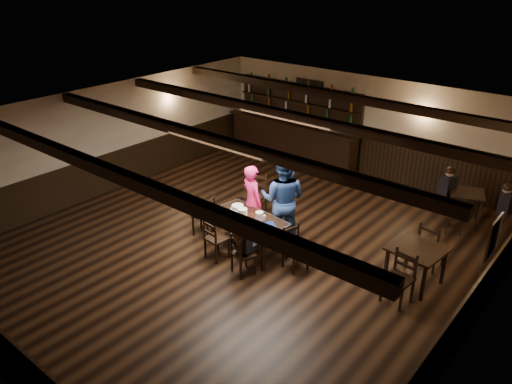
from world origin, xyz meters
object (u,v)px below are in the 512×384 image
Objects in this scene: chair_near_left at (214,236)px; bar_counter at (294,135)px; man_blue at (283,200)px; woman_pink at (252,201)px; dining_table at (249,220)px; chair_near_right at (240,252)px; cake at (238,207)px.

bar_counter is at bearing 110.15° from chair_near_left.
chair_near_left is 0.44× the size of man_blue.
man_blue reaches higher than chair_near_left.
chair_near_left is 1.23m from woman_pink.
dining_table is 0.81m from man_blue.
bar_counter is at bearing -48.33° from woman_pink.
dining_table is 0.92m from chair_near_right.
man_blue is (0.32, 0.68, 0.31)m from dining_table.
chair_near_right is at bearing -6.24° from chair_near_left.
bar_counter is at bearing 112.40° from cake.
dining_table is at bearing -14.68° from cake.
chair_near_left is (-0.32, -0.70, -0.17)m from dining_table.
dining_table is 0.43m from cake.
woman_pink is 5.29× the size of cake.
chair_near_left reaches higher than dining_table.
bar_counter is at bearing 115.91° from dining_table.
woman_pink is at bearing 80.78° from cake.
dining_table is 0.79m from chair_near_left.
man_blue reaches higher than woman_pink.
dining_table is at bearing 119.04° from chair_near_right.
chair_near_left is at bearing -69.85° from bar_counter.
bar_counter is (-2.78, 5.62, 0.24)m from chair_near_right.
woman_pink is 0.37× the size of bar_counter.
chair_near_right is 0.42× the size of man_blue.
cake is (-0.06, -0.39, -0.01)m from woman_pink.
woman_pink reaches higher than chair_near_left.
man_blue is 0.94m from cake.
chair_near_right is 6.27m from bar_counter.
cake is at bearing 165.32° from dining_table.
chair_near_left is at bearing -84.16° from cake.
dining_table is at bearing 42.05° from man_blue.
chair_near_left is 0.53× the size of woman_pink.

